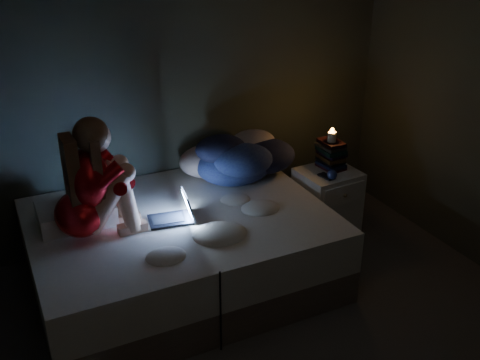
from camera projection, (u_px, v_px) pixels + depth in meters
wall_back at (185, 81)px, 4.45m from camera, size 3.60×0.02×2.60m
bed at (181, 250)px, 4.07m from camera, size 2.06×1.55×0.57m
pillow at (76, 213)px, 3.83m from camera, size 0.50×0.36×0.14m
woman at (76, 181)px, 3.52m from camera, size 0.51×0.34×0.82m
laptop at (170, 207)px, 3.84m from camera, size 0.34×0.26×0.22m
clothes_pile at (234, 156)px, 4.43m from camera, size 0.81×0.74×0.40m
nightstand at (326, 205)px, 4.66m from camera, size 0.48×0.43×0.61m
book_stack at (330, 154)px, 4.54m from camera, size 0.19×0.25×0.25m
candle at (332, 135)px, 4.46m from camera, size 0.07×0.07×0.08m
phone at (325, 176)px, 4.43m from camera, size 0.08×0.15×0.01m
blue_orb at (331, 175)px, 4.38m from camera, size 0.08×0.08×0.08m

